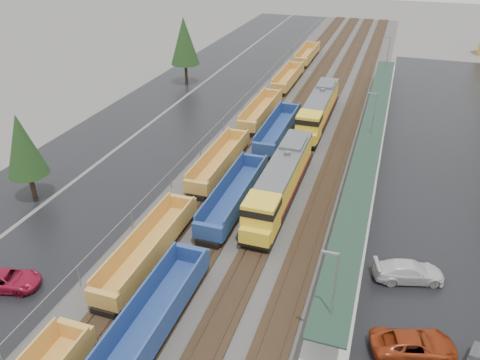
% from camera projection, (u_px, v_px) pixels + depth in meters
% --- Properties ---
extents(ballast_strip, '(20.00, 160.00, 0.08)m').
position_uv_depth(ballast_strip, '(306.00, 118.00, 66.60)').
color(ballast_strip, '#302D2B').
rests_on(ballast_strip, ground).
extents(trackbed, '(14.60, 160.00, 0.22)m').
position_uv_depth(trackbed, '(306.00, 118.00, 66.54)').
color(trackbed, black).
rests_on(trackbed, ground).
extents(west_parking_lot, '(10.00, 160.00, 0.02)m').
position_uv_depth(west_parking_lot, '(208.00, 107.00, 70.76)').
color(west_parking_lot, black).
rests_on(west_parking_lot, ground).
extents(west_road, '(9.00, 160.00, 0.02)m').
position_uv_depth(west_road, '(149.00, 100.00, 73.52)').
color(west_road, black).
rests_on(west_road, ground).
extents(east_commuter_lot, '(16.00, 100.00, 0.02)m').
position_uv_depth(east_commuter_lot, '(453.00, 169.00, 53.08)').
color(east_commuter_lot, black).
rests_on(east_commuter_lot, ground).
extents(station_platform, '(3.00, 80.00, 8.00)m').
position_uv_depth(station_platform, '(368.00, 152.00, 55.36)').
color(station_platform, '#9E9B93').
rests_on(station_platform, ground).
extents(chainlink_fence, '(0.08, 160.04, 2.02)m').
position_uv_depth(chainlink_fence, '(239.00, 104.00, 67.17)').
color(chainlink_fence, gray).
rests_on(chainlink_fence, ground).
extents(tree_west_near, '(3.96, 3.96, 9.00)m').
position_uv_depth(tree_west_near, '(22.00, 145.00, 45.02)').
color(tree_west_near, '#332316').
rests_on(tree_west_near, ground).
extents(tree_west_far, '(4.84, 4.84, 11.00)m').
position_uv_depth(tree_west_far, '(184.00, 41.00, 77.78)').
color(tree_west_far, '#332316').
rests_on(tree_west_far, ground).
extents(locomotive_lead, '(2.89, 19.06, 4.31)m').
position_uv_depth(locomotive_lead, '(280.00, 182.00, 45.78)').
color(locomotive_lead, black).
rests_on(locomotive_lead, ground).
extents(locomotive_trail, '(2.89, 19.06, 4.31)m').
position_uv_depth(locomotive_trail, '(318.00, 110.00, 63.17)').
color(locomotive_trail, black).
rests_on(locomotive_trail, ground).
extents(well_string_yellow, '(2.62, 113.53, 2.33)m').
position_uv_depth(well_string_yellow, '(220.00, 162.00, 52.22)').
color(well_string_yellow, '#CB8838').
rests_on(well_string_yellow, ground).
extents(well_string_blue, '(2.80, 83.61, 2.48)m').
position_uv_depth(well_string_blue, '(151.00, 321.00, 31.42)').
color(well_string_blue, navy).
rests_on(well_string_blue, ground).
extents(parked_car_west_c, '(3.47, 5.45, 1.40)m').
position_uv_depth(parked_car_west_c, '(7.00, 280.00, 35.79)').
color(parked_car_west_c, maroon).
rests_on(parked_car_west_c, ground).
extents(parked_car_east_b, '(4.10, 6.02, 1.53)m').
position_uv_depth(parked_car_east_b, '(414.00, 345.00, 30.26)').
color(parked_car_east_b, maroon).
rests_on(parked_car_east_b, ground).
extents(parked_car_east_c, '(3.61, 5.81, 1.57)m').
position_uv_depth(parked_car_east_c, '(409.00, 271.00, 36.53)').
color(parked_car_east_c, silver).
rests_on(parked_car_east_c, ground).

